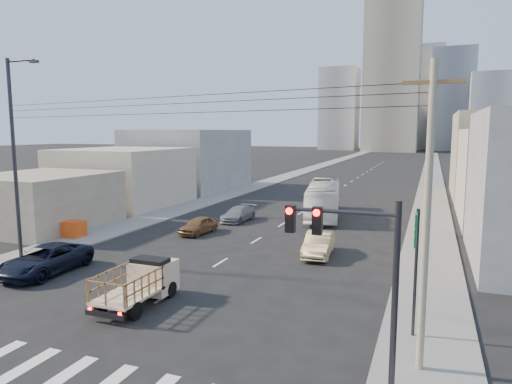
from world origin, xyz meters
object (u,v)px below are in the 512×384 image
Objects in this scene: traffic_signal at (358,267)px; crate_stack at (72,229)px; flatbed_pickup at (140,280)px; streetlamp_left at (15,155)px; sedan_brown at (199,225)px; navy_pickup at (46,260)px; sedan_grey at (238,214)px; city_bus at (323,199)px; sedan_tan at (319,244)px; utility_pole at (427,216)px; green_sign at (416,242)px.

crate_stack is (-22.77, 13.35, -3.39)m from traffic_signal.
flatbed_pickup is 12.49m from streetlamp_left.
crate_stack is (-8.08, -4.62, 0.04)m from sedan_brown.
traffic_signal is at bearing -21.47° from navy_pickup.
flatbed_pickup is 1.01× the size of sedan_grey.
traffic_signal is at bearing -85.82° from city_bus.
sedan_brown is at bearing -134.98° from city_bus.
flatbed_pickup is 0.38× the size of city_bus.
navy_pickup is 24.76m from city_bus.
streetlamp_left is at bearing 155.26° from navy_pickup.
city_bus is at bearing 96.26° from sedan_tan.
sedan_grey is 2.42× the size of crate_stack.
green_sign is at bearing 97.67° from utility_pole.
utility_pole is 23.47m from streetlamp_left.
sedan_grey is 0.36× the size of streetlamp_left.
city_bus is 13.71m from sedan_tan.
sedan_brown is 0.64× the size of traffic_signal.
sedan_brown is (3.22, 11.80, -0.12)m from navy_pickup.
streetlamp_left reaches higher than crate_stack.
sedan_tan is 14.84m from utility_pole.
traffic_signal is 0.50× the size of streetlamp_left.
green_sign is at bearing -6.32° from streetlamp_left.
crate_stack is (-8.96, -10.29, 0.06)m from sedan_grey.
sedan_tan is at bearing -9.30° from sedan_brown.
navy_pickup is 1.24× the size of sedan_tan.
navy_pickup is at bearing -99.32° from sedan_grey.
utility_pole is at bearing -23.87° from crate_stack.
utility_pole reaches higher than sedan_tan.
streetlamp_left is at bearing -115.38° from sedan_brown.
traffic_signal reaches higher than flatbed_pickup.
streetlamp_left is at bearing -133.53° from city_bus.
green_sign is (11.75, 0.75, 2.65)m from flatbed_pickup.
streetlamp_left is 8.35m from crate_stack.
crate_stack is (-18.14, -1.80, -0.05)m from sedan_tan.
sedan_brown is 5.74m from sedan_grey.
navy_pickup is at bearing -22.29° from streetlamp_left.
crate_stack is (-24.16, 8.34, -3.05)m from green_sign.
sedan_brown is 23.47m from traffic_signal.
sedan_grey is 0.44× the size of utility_pole.
streetlamp_left is at bearing -74.63° from crate_stack.
sedan_brown is at bearing 136.72° from utility_pole.
city_bus is 2.32× the size of green_sign.
flatbed_pickup is 0.73× the size of traffic_signal.
sedan_brown is 2.12× the size of crate_stack.
city_bus is at bearing 62.30° from navy_pickup.
traffic_signal reaches higher than sedan_brown.
city_bus is 27.82m from utility_pole.
flatbed_pickup is 19.70m from sedan_grey.
traffic_signal is 22.58m from streetlamp_left.
green_sign is at bearing -79.88° from city_bus.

